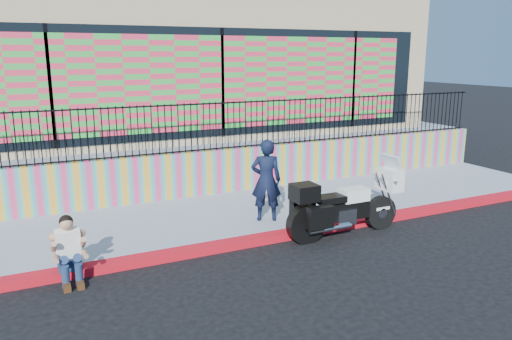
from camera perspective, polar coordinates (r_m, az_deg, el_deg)
ground at (r=10.22m, az=5.15°, el=-7.48°), size 90.00×90.00×0.00m
red_curb at (r=10.19m, az=5.16°, el=-7.09°), size 16.00×0.30×0.15m
sidewalk at (r=11.56m, az=0.96°, el=-4.56°), size 16.00×3.00×0.15m
mural_wall at (r=12.79m, az=-2.25°, el=0.07°), size 16.00×0.20×1.10m
metal_fence at (r=12.58m, az=-2.29°, el=5.18°), size 15.80×0.04×1.20m
elevated_platform at (r=17.51m, az=-8.93°, el=3.22°), size 16.00×10.00×1.25m
storefront_building at (r=17.06m, az=-9.03°, el=11.82°), size 14.00×8.06×4.00m
police_motorcycle at (r=10.13m, az=9.94°, el=-3.89°), size 2.52×0.83×1.57m
police_officer at (r=10.40m, az=1.16°, el=-1.18°), size 0.75×0.63×1.73m
seated_man at (r=8.59m, az=-20.52°, el=-9.18°), size 0.54×0.71×1.06m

